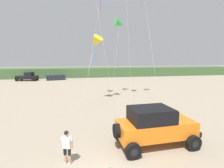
{
  "coord_description": "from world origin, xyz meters",
  "views": [
    {
      "loc": [
        -0.89,
        -6.01,
        4.96
      ],
      "look_at": [
        0.93,
        3.25,
        3.58
      ],
      "focal_mm": 27.47,
      "sensor_mm": 36.0,
      "label": 1
    }
  ],
  "objects": [
    {
      "name": "distant_pickup",
      "position": [
        -12.44,
        36.32,
        0.94
      ],
      "size": [
        4.85,
        3.07,
        1.98
      ],
      "color": "black",
      "rests_on": "ground_plane"
    },
    {
      "name": "dune_ridge",
      "position": [
        4.2,
        44.25,
        1.24
      ],
      "size": [
        90.0,
        8.98,
        2.49
      ],
      "primitive_type": "cube",
      "color": "#426038",
      "rests_on": "ground_plane"
    },
    {
      "name": "jeep",
      "position": [
        3.31,
        2.69,
        1.2
      ],
      "size": [
        4.9,
        2.55,
        2.26
      ],
      "color": "orange",
      "rests_on": "ground_plane"
    },
    {
      "name": "kite_green_box",
      "position": [
        1.13,
        13.56,
        6.85
      ],
      "size": [
        3.06,
        4.17,
        7.82
      ],
      "color": "yellow",
      "rests_on": "ground_plane"
    },
    {
      "name": "person_watching",
      "position": [
        -1.52,
        1.82,
        0.94
      ],
      "size": [
        0.59,
        0.42,
        1.67
      ],
      "color": "tan",
      "rests_on": "ground_plane"
    },
    {
      "name": "kite_red_delta",
      "position": [
        4.56,
        16.71,
        9.59
      ],
      "size": [
        2.29,
        3.45,
        10.47
      ],
      "color": "green",
      "rests_on": "ground_plane"
    },
    {
      "name": "distant_sedan",
      "position": [
        -6.22,
        36.5,
        0.6
      ],
      "size": [
        4.49,
        2.67,
        1.2
      ],
      "primitive_type": "cube",
      "rotation": [
        0.0,
        0.0,
        0.25
      ],
      "color": "#1E232D",
      "rests_on": "ground_plane"
    }
  ]
}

